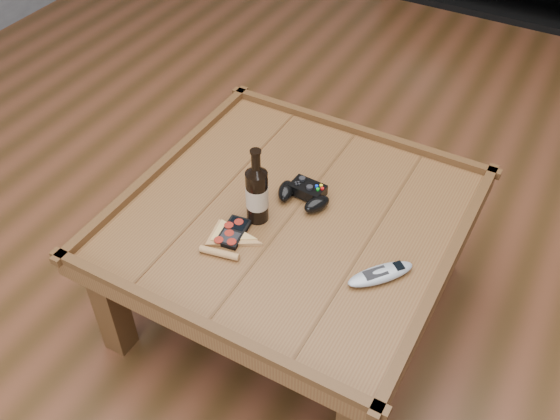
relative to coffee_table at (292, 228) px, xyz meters
The scene contains 7 objects.
ground 0.39m from the coffee_table, ahead, with size 6.00×6.00×0.00m, color #402812.
coffee_table is the anchor object (origin of this frame).
beer_bottle 0.19m from the coffee_table, 142.33° to the right, with size 0.07×0.07×0.26m.
game_controller 0.11m from the coffee_table, 89.14° to the left, with size 0.19×0.13×0.05m.
pizza_slice 0.23m from the coffee_table, 121.11° to the right, with size 0.17×0.23×0.02m.
smartphone 0.21m from the coffee_table, 124.78° to the right, with size 0.08×0.13×0.02m.
remote_control 0.36m from the coffee_table, 17.32° to the right, with size 0.17×0.19×0.03m.
Camera 1 is at (0.64, -1.23, 1.78)m, focal length 40.00 mm.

